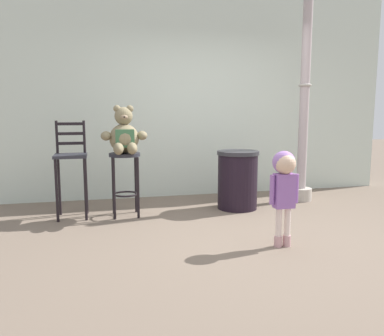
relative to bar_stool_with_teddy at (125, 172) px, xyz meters
The scene contains 8 objects.
ground_plane 1.72m from the bar_stool_with_teddy, 42.87° to the right, with size 24.00×24.00×0.00m, color #716052.
building_wall 2.03m from the bar_stool_with_teddy, 43.98° to the left, with size 6.18×0.30×3.45m, color silver.
bar_stool_with_teddy is the anchor object (origin of this frame).
teddy_bear 0.44m from the bar_stool_with_teddy, 90.00° to the right, with size 0.55×0.50×0.58m.
child_walking 2.03m from the bar_stool_with_teddy, 46.79° to the right, with size 0.29×0.23×0.92m.
trash_bin 1.49m from the bar_stool_with_teddy, ahead, with size 0.56×0.56×0.77m.
lamppost 2.63m from the bar_stool_with_teddy, ahead, with size 0.31×0.31×2.86m.
bar_chair_empty 0.65m from the bar_stool_with_teddy, behind, with size 0.38×0.38×1.18m.
Camera 1 is at (-1.50, -3.67, 1.29)m, focal length 36.44 mm.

